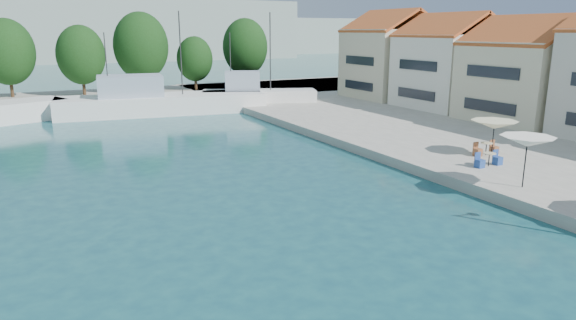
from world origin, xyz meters
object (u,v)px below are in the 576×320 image
umbrella_white (527,142)px  umbrella_cream (494,125)px  trawler_03 (157,103)px  trawler_04 (257,97)px

umbrella_white → umbrella_cream: (4.02, 5.44, -0.40)m
trawler_03 → umbrella_white: 36.00m
trawler_03 → umbrella_white: size_ratio=7.92×
trawler_03 → umbrella_cream: (13.38, -29.28, 1.40)m
trawler_04 → umbrella_cream: (2.91, -28.82, 1.39)m
trawler_03 → umbrella_white: (9.36, -34.72, 1.80)m
trawler_04 → umbrella_white: size_ratio=4.77×
trawler_03 → trawler_04: 10.48m
umbrella_white → umbrella_cream: umbrella_white is taller
umbrella_cream → umbrella_white: bearing=-126.5°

